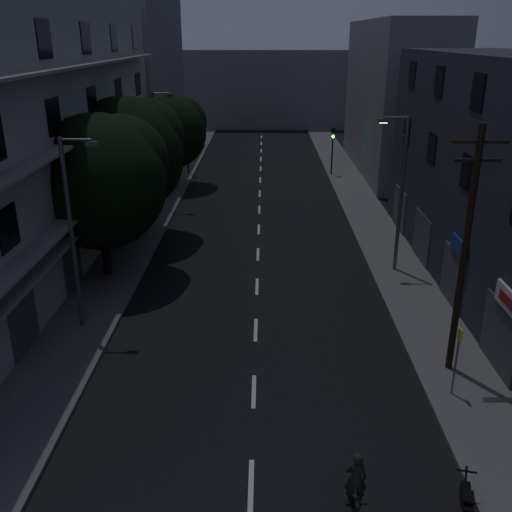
{
  "coord_description": "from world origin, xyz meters",
  "views": [
    {
      "loc": [
        0.32,
        -10.53,
        11.74
      ],
      "look_at": [
        0.0,
        12.0,
        3.0
      ],
      "focal_mm": 40.0,
      "sensor_mm": 36.0,
      "label": 1
    }
  ],
  "objects_px": {
    "utility_pole": "(465,249)",
    "bus_stop_sign": "(458,349)",
    "motorcycle": "(466,504)",
    "cyclist": "(354,495)"
  },
  "relations": [
    {
      "from": "bus_stop_sign",
      "to": "cyclist",
      "type": "height_order",
      "value": "bus_stop_sign"
    },
    {
      "from": "utility_pole",
      "to": "bus_stop_sign",
      "type": "bearing_deg",
      "value": -103.48
    },
    {
      "from": "motorcycle",
      "to": "cyclist",
      "type": "height_order",
      "value": "cyclist"
    },
    {
      "from": "motorcycle",
      "to": "cyclist",
      "type": "bearing_deg",
      "value": -167.13
    },
    {
      "from": "bus_stop_sign",
      "to": "cyclist",
      "type": "bearing_deg",
      "value": -128.18
    },
    {
      "from": "utility_pole",
      "to": "bus_stop_sign",
      "type": "height_order",
      "value": "utility_pole"
    },
    {
      "from": "utility_pole",
      "to": "motorcycle",
      "type": "bearing_deg",
      "value": -103.56
    },
    {
      "from": "cyclist",
      "to": "bus_stop_sign",
      "type": "bearing_deg",
      "value": 52.95
    },
    {
      "from": "utility_pole",
      "to": "motorcycle",
      "type": "distance_m",
      "value": 8.47
    },
    {
      "from": "utility_pole",
      "to": "cyclist",
      "type": "distance_m",
      "value": 9.35
    }
  ]
}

